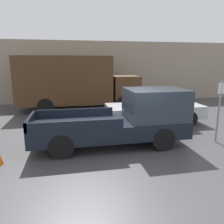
% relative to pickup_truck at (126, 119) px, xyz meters
% --- Properties ---
extents(ground_plane, '(60.00, 60.00, 0.00)m').
position_rel_pickup_truck_xyz_m(ground_plane, '(-0.10, -0.24, -1.00)').
color(ground_plane, '#3D3D3F').
extents(building_wall, '(28.00, 0.15, 4.70)m').
position_rel_pickup_truck_xyz_m(building_wall, '(-0.10, 9.52, 1.35)').
color(building_wall, gray).
rests_on(building_wall, ground).
extents(pickup_truck, '(5.75, 2.01, 2.12)m').
position_rel_pickup_truck_xyz_m(pickup_truck, '(0.00, 0.00, 0.00)').
color(pickup_truck, black).
rests_on(pickup_truck, ground).
extents(car, '(4.87, 2.02, 1.69)m').
position_rel_pickup_truck_xyz_m(car, '(2.23, 2.61, -0.14)').
color(car, '#B7BABF').
rests_on(car, ground).
extents(delivery_truck, '(7.83, 2.41, 3.49)m').
position_rel_pickup_truck_xyz_m(delivery_truck, '(-1.77, 6.82, 0.86)').
color(delivery_truck, '#472D19').
rests_on(delivery_truck, ground).
extents(parking_sign, '(0.30, 0.07, 2.44)m').
position_rel_pickup_truck_xyz_m(parking_sign, '(3.58, -0.49, 0.38)').
color(parking_sign, gray).
rests_on(parking_sign, ground).
extents(newspaper_box, '(0.45, 0.40, 1.13)m').
position_rel_pickup_truck_xyz_m(newspaper_box, '(1.35, 9.19, -0.43)').
color(newspaper_box, gold).
rests_on(newspaper_box, ground).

